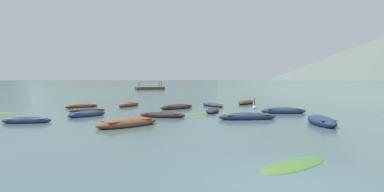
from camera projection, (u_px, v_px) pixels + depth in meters
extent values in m
plane|color=#476066|center=(179.00, 80.00, 1504.31)|extent=(6000.00, 6000.00, 0.00)
cone|color=slate|center=(57.00, 59.00, 1763.27)|extent=(858.85, 858.85, 241.72)
cone|color=#56665B|center=(134.00, 41.00, 1681.22)|extent=(1278.54, 1278.54, 438.67)
cone|color=slate|center=(228.00, 59.00, 1948.05)|extent=(664.80, 664.80, 265.97)
cone|color=#56665B|center=(316.00, 31.00, 1856.76)|extent=(1842.60, 1842.60, 597.33)
ellipsoid|color=brown|center=(129.00, 105.00, 32.49)|extent=(2.42, 3.42, 0.58)
cube|color=#B7B2A3|center=(129.00, 103.00, 32.48)|extent=(1.74, 2.46, 0.05)
cube|color=brown|center=(129.00, 103.00, 32.48)|extent=(0.67, 0.39, 0.04)
ellipsoid|color=#4C3323|center=(246.00, 102.00, 35.58)|extent=(3.15, 4.05, 0.59)
cube|color=#28519E|center=(246.00, 101.00, 35.58)|extent=(2.27, 2.92, 0.05)
cube|color=#4C3323|center=(246.00, 101.00, 35.57)|extent=(0.73, 0.50, 0.04)
ellipsoid|color=navy|center=(87.00, 114.00, 23.65)|extent=(2.92, 2.94, 0.55)
cube|color=#28519E|center=(87.00, 112.00, 23.64)|extent=(2.11, 2.12, 0.05)
cube|color=navy|center=(87.00, 112.00, 23.64)|extent=(0.54, 0.54, 0.04)
ellipsoid|color=navy|center=(283.00, 111.00, 25.81)|extent=(3.88, 1.33, 0.64)
cube|color=#197A56|center=(283.00, 109.00, 25.80)|extent=(2.79, 0.95, 0.05)
cube|color=navy|center=(283.00, 108.00, 25.79)|extent=(0.11, 0.81, 0.04)
ellipsoid|color=#2D2826|center=(163.00, 115.00, 23.12)|extent=(3.73, 1.87, 0.51)
cube|color=#B22D28|center=(163.00, 113.00, 23.11)|extent=(2.69, 1.35, 0.05)
cube|color=#2D2826|center=(163.00, 113.00, 23.11)|extent=(0.25, 0.74, 0.04)
ellipsoid|color=navy|center=(247.00, 117.00, 21.89)|extent=(4.37, 1.45, 0.62)
cube|color=olive|center=(247.00, 114.00, 21.88)|extent=(3.15, 1.05, 0.05)
cube|color=navy|center=(247.00, 114.00, 21.88)|extent=(0.14, 0.76, 0.04)
ellipsoid|color=#2D2826|center=(87.00, 110.00, 26.93)|extent=(3.19, 1.84, 0.42)
cube|color=orange|center=(87.00, 109.00, 26.92)|extent=(2.30, 1.32, 0.05)
cube|color=#2D2826|center=(87.00, 108.00, 26.92)|extent=(0.27, 0.60, 0.04)
ellipsoid|color=navy|center=(27.00, 121.00, 20.10)|extent=(3.18, 1.18, 0.52)
cube|color=#B7B2A3|center=(27.00, 118.00, 20.10)|extent=(2.29, 0.85, 0.05)
cube|color=navy|center=(27.00, 117.00, 20.09)|extent=(0.14, 0.61, 0.04)
ellipsoid|color=#4C3323|center=(82.00, 106.00, 31.16)|extent=(3.22, 2.94, 0.46)
cube|color=orange|center=(82.00, 105.00, 31.15)|extent=(2.32, 2.11, 0.05)
cube|color=#4C3323|center=(82.00, 104.00, 31.15)|extent=(0.47, 0.53, 0.04)
ellipsoid|color=#2D2826|center=(213.00, 111.00, 26.64)|extent=(1.84, 3.35, 0.47)
cube|color=#28519E|center=(213.00, 109.00, 26.64)|extent=(1.32, 2.41, 0.05)
cube|color=#2D2826|center=(213.00, 108.00, 26.63)|extent=(0.69, 0.26, 0.04)
ellipsoid|color=#2D2826|center=(177.00, 107.00, 29.72)|extent=(3.77, 3.24, 0.58)
cube|color=#B22D28|center=(177.00, 105.00, 29.71)|extent=(2.71, 2.34, 0.05)
cube|color=#2D2826|center=(177.00, 105.00, 29.71)|extent=(0.56, 0.71, 0.04)
ellipsoid|color=navy|center=(213.00, 105.00, 32.44)|extent=(2.57, 4.03, 0.50)
cube|color=orange|center=(213.00, 104.00, 32.43)|extent=(1.85, 2.90, 0.05)
cube|color=navy|center=(213.00, 103.00, 32.43)|extent=(0.72, 0.37, 0.04)
ellipsoid|color=navy|center=(322.00, 121.00, 19.32)|extent=(1.54, 3.78, 0.72)
cube|color=#28519E|center=(322.00, 118.00, 19.31)|extent=(1.11, 2.72, 0.05)
cube|color=navy|center=(322.00, 117.00, 19.31)|extent=(0.85, 0.15, 0.04)
ellipsoid|color=brown|center=(128.00, 123.00, 18.68)|extent=(4.08, 3.75, 0.64)
cube|color=#B22D28|center=(128.00, 120.00, 18.67)|extent=(2.94, 2.70, 0.05)
cube|color=brown|center=(128.00, 119.00, 18.66)|extent=(0.67, 0.77, 0.04)
cube|color=brown|center=(150.00, 89.00, 85.94)|extent=(8.62, 5.35, 0.90)
cylinder|color=#4C4742|center=(159.00, 85.00, 88.03)|extent=(0.10, 0.10, 1.80)
cylinder|color=#4C4742|center=(162.00, 85.00, 86.07)|extent=(0.10, 0.10, 1.80)
cylinder|color=#4C4742|center=(138.00, 85.00, 85.70)|extent=(0.10, 0.10, 1.80)
cylinder|color=#4C4742|center=(140.00, 85.00, 83.73)|extent=(0.10, 0.10, 1.80)
cube|color=#9E998E|center=(150.00, 82.00, 85.83)|extent=(7.24, 4.50, 0.12)
sphere|color=silver|center=(255.00, 108.00, 29.68)|extent=(0.47, 0.47, 0.47)
cylinder|color=black|center=(255.00, 103.00, 29.65)|extent=(0.06, 0.06, 0.98)
ellipsoid|color=#477033|center=(201.00, 114.00, 25.64)|extent=(3.50, 3.35, 0.14)
ellipsoid|color=#477033|center=(5.00, 113.00, 25.76)|extent=(2.75, 1.88, 0.14)
ellipsoid|color=#477033|center=(294.00, 165.00, 10.22)|extent=(3.42, 2.88, 0.14)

